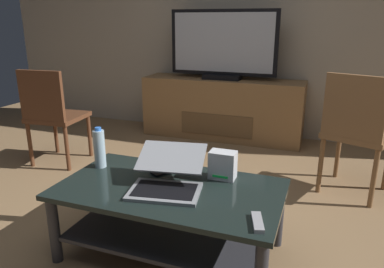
{
  "coord_description": "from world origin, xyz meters",
  "views": [
    {
      "loc": [
        0.84,
        -1.74,
        1.28
      ],
      "look_at": [
        0.04,
        0.42,
        0.56
      ],
      "focal_mm": 34.09,
      "sensor_mm": 36.0,
      "label": 1
    }
  ],
  "objects_px": {
    "television": "(223,46)",
    "router_box": "(223,165)",
    "dining_chair": "(356,129)",
    "side_chair": "(52,112)",
    "coffee_table": "(170,207)",
    "cell_phone": "(163,172)",
    "media_cabinet": "(222,109)",
    "tv_remote": "(258,222)",
    "water_bottle_near": "(99,148)",
    "laptop": "(168,177)"
  },
  "relations": [
    {
      "from": "television",
      "to": "router_box",
      "type": "distance_m",
      "value": 2.12
    },
    {
      "from": "dining_chair",
      "to": "side_chair",
      "type": "height_order",
      "value": "dining_chair"
    },
    {
      "from": "coffee_table",
      "to": "cell_phone",
      "type": "bearing_deg",
      "value": 124.68
    },
    {
      "from": "side_chair",
      "to": "router_box",
      "type": "height_order",
      "value": "side_chair"
    },
    {
      "from": "media_cabinet",
      "to": "tv_remote",
      "type": "bearing_deg",
      "value": -70.63
    },
    {
      "from": "side_chair",
      "to": "media_cabinet",
      "type": "bearing_deg",
      "value": 47.82
    },
    {
      "from": "media_cabinet",
      "to": "television",
      "type": "xyz_separation_m",
      "value": [
        0.0,
        -0.02,
        0.69
      ]
    },
    {
      "from": "media_cabinet",
      "to": "router_box",
      "type": "height_order",
      "value": "media_cabinet"
    },
    {
      "from": "router_box",
      "to": "water_bottle_near",
      "type": "bearing_deg",
      "value": -172.6
    },
    {
      "from": "media_cabinet",
      "to": "water_bottle_near",
      "type": "relative_size",
      "value": 6.98
    },
    {
      "from": "water_bottle_near",
      "to": "tv_remote",
      "type": "xyz_separation_m",
      "value": [
        1.04,
        -0.33,
        -0.11
      ]
    },
    {
      "from": "side_chair",
      "to": "tv_remote",
      "type": "relative_size",
      "value": 5.52
    },
    {
      "from": "television",
      "to": "cell_phone",
      "type": "xyz_separation_m",
      "value": [
        0.21,
        -2.02,
        -0.6
      ]
    },
    {
      "from": "media_cabinet",
      "to": "television",
      "type": "height_order",
      "value": "television"
    },
    {
      "from": "dining_chair",
      "to": "router_box",
      "type": "relative_size",
      "value": 5.77
    },
    {
      "from": "side_chair",
      "to": "water_bottle_near",
      "type": "bearing_deg",
      "value": -36.89
    },
    {
      "from": "dining_chair",
      "to": "cell_phone",
      "type": "height_order",
      "value": "dining_chair"
    },
    {
      "from": "laptop",
      "to": "water_bottle_near",
      "type": "bearing_deg",
      "value": 166.25
    },
    {
      "from": "television",
      "to": "water_bottle_near",
      "type": "xyz_separation_m",
      "value": [
        -0.19,
        -2.07,
        -0.49
      ]
    },
    {
      "from": "tv_remote",
      "to": "television",
      "type": "bearing_deg",
      "value": 92.87
    },
    {
      "from": "dining_chair",
      "to": "router_box",
      "type": "bearing_deg",
      "value": -128.5
    },
    {
      "from": "dining_chair",
      "to": "tv_remote",
      "type": "bearing_deg",
      "value": -108.68
    },
    {
      "from": "laptop",
      "to": "water_bottle_near",
      "type": "distance_m",
      "value": 0.53
    },
    {
      "from": "media_cabinet",
      "to": "dining_chair",
      "type": "relative_size",
      "value": 1.9
    },
    {
      "from": "television",
      "to": "side_chair",
      "type": "relative_size",
      "value": 1.32
    },
    {
      "from": "tv_remote",
      "to": "coffee_table",
      "type": "bearing_deg",
      "value": 141.05
    },
    {
      "from": "dining_chair",
      "to": "laptop",
      "type": "distance_m",
      "value": 1.52
    },
    {
      "from": "coffee_table",
      "to": "router_box",
      "type": "xyz_separation_m",
      "value": [
        0.24,
        0.21,
        0.21
      ]
    },
    {
      "from": "media_cabinet",
      "to": "dining_chair",
      "type": "bearing_deg",
      "value": -38.93
    },
    {
      "from": "media_cabinet",
      "to": "dining_chair",
      "type": "distance_m",
      "value": 1.7
    },
    {
      "from": "router_box",
      "to": "water_bottle_near",
      "type": "distance_m",
      "value": 0.76
    },
    {
      "from": "dining_chair",
      "to": "laptop",
      "type": "bearing_deg",
      "value": -130.47
    },
    {
      "from": "water_bottle_near",
      "to": "cell_phone",
      "type": "relative_size",
      "value": 1.81
    },
    {
      "from": "television",
      "to": "router_box",
      "type": "height_order",
      "value": "television"
    },
    {
      "from": "television",
      "to": "tv_remote",
      "type": "xyz_separation_m",
      "value": [
        0.85,
        -2.4,
        -0.6
      ]
    },
    {
      "from": "router_box",
      "to": "tv_remote",
      "type": "bearing_deg",
      "value": -56.43
    },
    {
      "from": "water_bottle_near",
      "to": "media_cabinet",
      "type": "bearing_deg",
      "value": 84.92
    },
    {
      "from": "coffee_table",
      "to": "dining_chair",
      "type": "xyz_separation_m",
      "value": [
        0.98,
        1.15,
        0.24
      ]
    },
    {
      "from": "cell_phone",
      "to": "tv_remote",
      "type": "relative_size",
      "value": 0.88
    },
    {
      "from": "television",
      "to": "cell_phone",
      "type": "relative_size",
      "value": 8.31
    },
    {
      "from": "dining_chair",
      "to": "water_bottle_near",
      "type": "relative_size",
      "value": 3.67
    },
    {
      "from": "side_chair",
      "to": "cell_phone",
      "type": "relative_size",
      "value": 6.31
    },
    {
      "from": "television",
      "to": "dining_chair",
      "type": "height_order",
      "value": "television"
    },
    {
      "from": "tv_remote",
      "to": "dining_chair",
      "type": "bearing_deg",
      "value": 54.66
    },
    {
      "from": "media_cabinet",
      "to": "router_box",
      "type": "bearing_deg",
      "value": -74.1
    },
    {
      "from": "coffee_table",
      "to": "media_cabinet",
      "type": "distance_m",
      "value": 2.23
    },
    {
      "from": "cell_phone",
      "to": "tv_remote",
      "type": "distance_m",
      "value": 0.74
    },
    {
      "from": "cell_phone",
      "to": "tv_remote",
      "type": "bearing_deg",
      "value": 0.74
    },
    {
      "from": "coffee_table",
      "to": "tv_remote",
      "type": "bearing_deg",
      "value": -22.29
    },
    {
      "from": "tv_remote",
      "to": "media_cabinet",
      "type": "bearing_deg",
      "value": 92.71
    }
  ]
}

